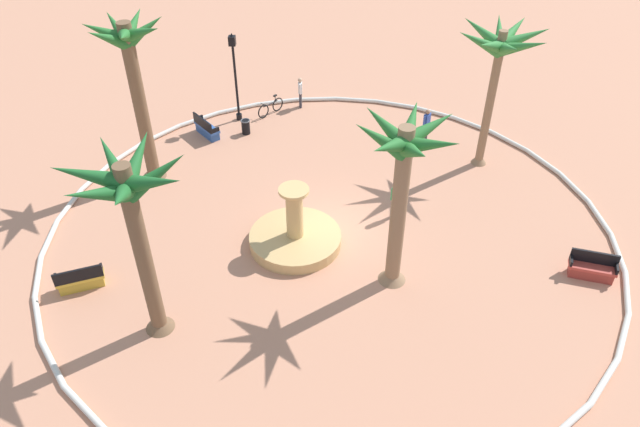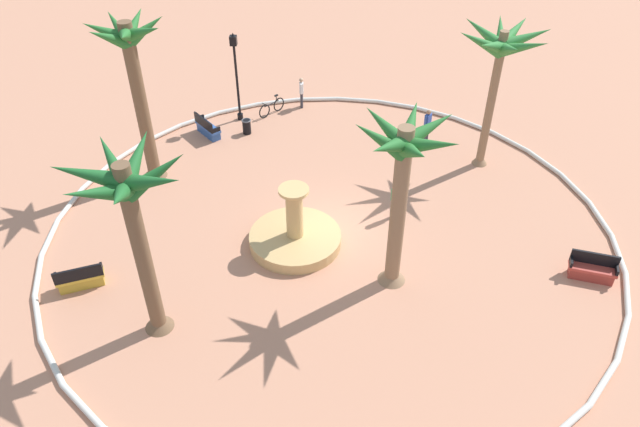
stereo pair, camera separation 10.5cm
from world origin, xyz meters
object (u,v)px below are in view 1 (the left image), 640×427
Objects in this scene: palm_tree_by_curb at (403,171)px; trash_bin at (246,126)px; lamppost at (235,71)px; bench_west at (592,269)px; fountain at (295,237)px; person_cyclist_photo at (396,197)px; bench_north at (81,280)px; bicycle_red_frame at (271,107)px; person_cyclist_helmet at (300,91)px; palm_tree_mid_plaza at (132,210)px; palm_tree_far_side at (500,53)px; person_pedestrian_stroll at (426,124)px; bench_east at (207,129)px; palm_tree_near_fountain at (133,71)px.

palm_tree_by_curb is 8.77× the size of trash_bin.
bench_west is at bearing 142.56° from lamppost.
person_cyclist_photo is at bearing -154.18° from fountain.
bench_north reaches higher than bicycle_red_frame.
bicycle_red_frame is at bearing -158.96° from lamppost.
person_cyclist_helmet is at bearing -87.33° from fountain.
lamppost is 10.66m from person_cyclist_photo.
palm_tree_mid_plaza reaches higher than person_cyclist_helmet.
palm_tree_far_side is 10.61m from person_cyclist_helmet.
bench_west is (-14.62, -2.93, -4.47)m from palm_tree_mid_plaza.
palm_tree_far_side is 3.76× the size of person_pedestrian_stroll.
trash_bin is 0.45× the size of person_cyclist_helmet.
bench_east is 2.10× the size of trash_bin.
palm_tree_mid_plaza is 15.80m from person_pedestrian_stroll.
trash_bin is 2.20m from bicycle_red_frame.
palm_tree_by_curb is 12.49m from trash_bin.
trash_bin is 0.45× the size of person_cyclist_photo.
person_cyclist_helmet is at bearing -47.77° from bench_west.
palm_tree_mid_plaza is at bearing 40.38° from palm_tree_far_side.
lamppost is (-0.58, -13.67, -2.20)m from palm_tree_mid_plaza.
trash_bin is (-1.12, -12.31, -4.43)m from palm_tree_mid_plaza.
palm_tree_mid_plaza reaches higher than person_pedestrian_stroll.
lamppost is (-1.31, -1.63, 2.27)m from bench_east.
palm_tree_by_curb is at bearing 84.93° from person_cyclist_photo.
fountain reaches higher than bench_west.
fountain is 10.17m from bicycle_red_frame.
fountain is 7.67m from bench_north.
palm_tree_near_fountain is 4.65× the size of bench_east.
person_cyclist_photo is (-6.81, 6.17, 0.53)m from trash_bin.
bicycle_red_frame is (-1.54, -0.59, -2.23)m from lamppost.
bench_east is 1.13× the size of bicycle_red_frame.
bench_north is at bearing -28.17° from palm_tree_mid_plaza.
person_pedestrian_stroll reaches higher than bench_east.
fountain is 10.84m from person_cyclist_helmet.
person_cyclist_photo is (6.69, -3.22, 0.57)m from bench_west.
palm_tree_by_curb is 11.59m from bench_north.
fountain is 4.73× the size of trash_bin.
bench_west is 16.88m from bicycle_red_frame.
palm_tree_mid_plaza is at bearing 84.81° from trash_bin.
palm_tree_far_side is at bearing 142.87° from person_pedestrian_stroll.
person_cyclist_photo is 0.96× the size of person_pedestrian_stroll.
palm_tree_near_fountain is at bearing 51.93° from bicycle_red_frame.
person_pedestrian_stroll is (2.28, -1.73, -4.23)m from palm_tree_far_side.
lamppost reaches higher than fountain.
lamppost is at bearing -69.57° from fountain.
bench_west is 0.37× the size of lamppost.
person_cyclist_helmet reaches higher than bench_west.
bench_north is (7.22, 2.60, -0.00)m from fountain.
fountain is 0.49× the size of palm_tree_near_fountain.
person_pedestrian_stroll is at bearing -141.45° from bench_north.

